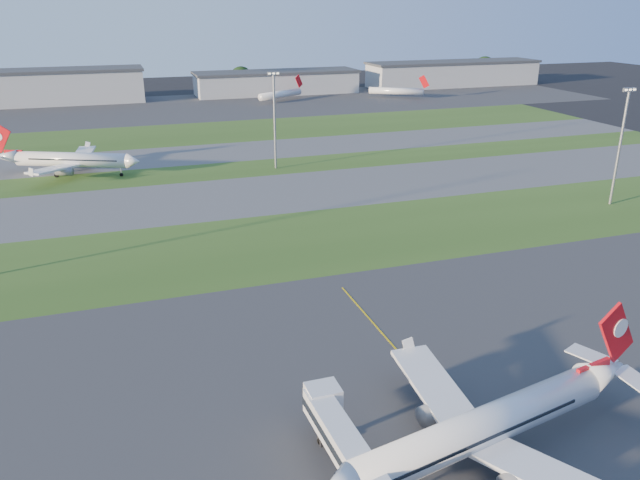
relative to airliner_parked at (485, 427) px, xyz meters
name	(u,v)px	position (x,y,z in m)	size (l,w,h in m)	color
ground	(394,400)	(-3.78, 12.07, -4.06)	(700.00, 700.00, 0.00)	black
apron_near	(394,400)	(-3.78, 12.07, -4.05)	(300.00, 70.00, 0.01)	#333335
grass_strip_a	(276,244)	(-3.78, 64.07, -4.05)	(300.00, 34.00, 0.01)	#30501A
taxiway_a	(240,196)	(-3.78, 97.07, -4.05)	(300.00, 32.00, 0.01)	#515154
grass_strip_b	(220,171)	(-3.78, 122.07, -4.05)	(300.00, 18.00, 0.01)	#30501A
taxiway_b	(207,154)	(-3.78, 144.07, -4.05)	(300.00, 26.00, 0.01)	#515154
grass_strip_c	(192,134)	(-3.78, 177.07, -4.05)	(300.00, 40.00, 0.01)	#30501A
apron_far	(173,108)	(-3.78, 237.07, -4.05)	(400.00, 80.00, 0.01)	#333335
yellow_line	(433,392)	(1.22, 12.07, -4.06)	(0.25, 60.00, 0.02)	gold
airliner_parked	(485,427)	(0.00, 0.00, 0.00)	(36.68, 30.82, 11.56)	white
airliner_taxiing	(71,160)	(-41.43, 130.48, 0.01)	(34.62, 29.50, 11.59)	white
mini_jet_near	(281,94)	(46.04, 241.14, -0.78)	(25.31, 16.39, 9.48)	white
mini_jet_far	(397,91)	(101.53, 233.79, -0.78)	(24.73, 17.35, 9.48)	white
light_mast_centre	(274,114)	(11.22, 120.07, 10.75)	(3.20, 0.70, 25.80)	gray
light_mast_east	(621,139)	(74.22, 64.07, 10.75)	(3.20, 0.70, 25.80)	gray
hangar_west	(62,86)	(-48.78, 267.07, 3.58)	(71.40, 23.00, 15.20)	#989CA0
hangar_east	(277,82)	(51.22, 267.07, 1.58)	(81.60, 23.00, 11.20)	#989CA0
hangar_far_east	(453,73)	(151.22, 267.07, 2.58)	(96.90, 23.00, 13.20)	#989CA0
tree_mid_west	(119,85)	(-23.78, 278.07, 1.78)	(9.90, 9.90, 10.80)	black
tree_mid_east	(241,78)	(36.22, 281.07, 2.75)	(11.55, 11.55, 12.60)	black
tree_east	(377,75)	(111.22, 279.07, 2.10)	(10.45, 10.45, 11.40)	black
tree_far_east	(484,67)	(181.22, 283.07, 3.41)	(12.65, 12.65, 13.80)	black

